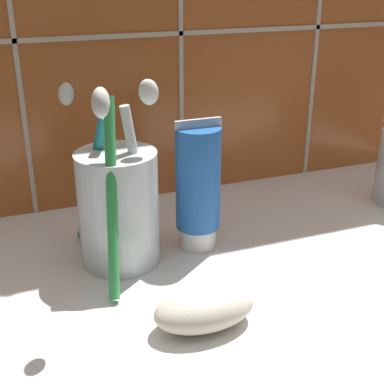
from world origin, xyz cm
name	(u,v)px	position (x,y,z in cm)	size (l,w,h in cm)	color
sink_counter	(235,281)	(0.00, 0.00, 1.00)	(69.96, 39.84, 2.00)	white
toothbrush_cup	(118,205)	(-9.25, 5.81, 7.73)	(8.16, 15.39, 18.31)	silver
toothpaste_tube	(198,186)	(-1.43, 5.86, 8.38)	(4.49, 4.27, 12.96)	white
soap_bar	(205,308)	(-5.60, -6.25, 3.57)	(8.09, 4.59, 3.13)	silver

